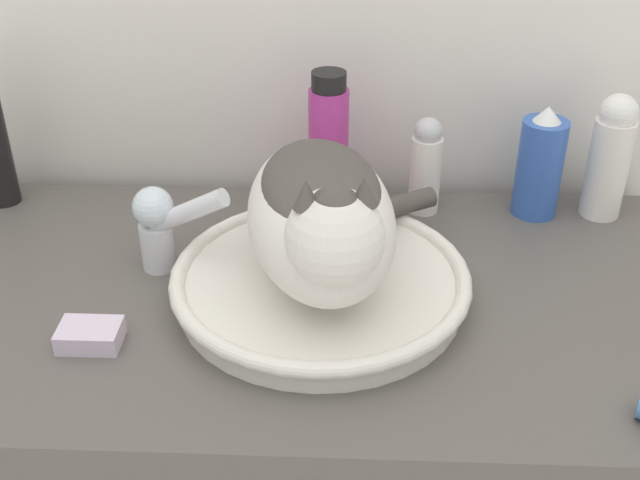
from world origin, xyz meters
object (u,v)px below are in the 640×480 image
Objects in this scene: deodorant_stick at (426,166)px; lotion_bottle_white at (610,156)px; cat at (323,214)px; soap_bar at (90,335)px; faucet at (162,223)px; spray_bottle_trigger at (540,165)px; shampoo_bottle_tall at (328,145)px.

lotion_bottle_white reaches higher than deodorant_stick.
cat is 4.98× the size of soap_bar.
faucet is at bearing 71.33° from soap_bar.
spray_bottle_trigger is (0.16, -0.00, 0.00)m from deodorant_stick.
cat reaches higher than spray_bottle_trigger.
spray_bottle_trigger is at bearing -180.00° from lotion_bottle_white.
deodorant_stick is at bearing 39.59° from soap_bar.
spray_bottle_trigger reaches higher than soap_bar.
shampoo_bottle_tall is 1.14× the size of lotion_bottle_white.
deodorant_stick is 0.26m from lotion_bottle_white.
cat reaches higher than faucet.
faucet is 0.18m from soap_bar.
deodorant_stick is 0.16m from spray_bottle_trigger.
deodorant_stick is 0.14m from shampoo_bottle_tall.
deodorant_stick is (0.14, 0.24, -0.06)m from cat.
faucet is at bearing -153.72° from deodorant_stick.
lotion_bottle_white is (0.39, 0.24, -0.04)m from cat.
deodorant_stick is at bearing 0.00° from shampoo_bottle_tall.
soap_bar is at bearing -92.28° from faucet.
shampoo_bottle_tall reaches higher than faucet.
spray_bottle_trigger is 0.30m from shampoo_bottle_tall.
shampoo_bottle_tall is 0.43m from soap_bar.
spray_bottle_trigger is at bearing 30.50° from soap_bar.
lotion_bottle_white reaches higher than faucet.
faucet is at bearing -161.40° from spray_bottle_trigger.
cat is 1.67× the size of shampoo_bottle_tall.
lotion_bottle_white is 2.62× the size of soap_bar.
spray_bottle_trigger is at bearing -0.00° from shampoo_bottle_tall.
faucet is 0.79× the size of spray_bottle_trigger.
faucet is 0.53m from spray_bottle_trigger.
cat reaches higher than lotion_bottle_white.
cat is 2.41× the size of deodorant_stick.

